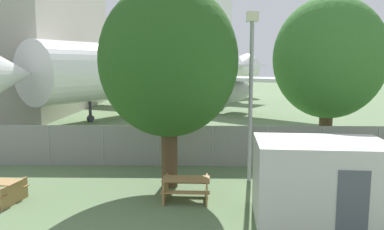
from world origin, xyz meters
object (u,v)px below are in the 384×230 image
Objects in this scene: tree_left_of_cabin at (329,58)px; portable_cabin at (320,181)px; picnic_bench_open_grass at (186,186)px; airplane at (163,71)px; tree_near_hangar at (169,61)px.

portable_cabin is at bearing -109.39° from tree_left_of_cabin.
airplane is at bearing 97.22° from picnic_bench_open_grass.
tree_near_hangar is at bearing 150.27° from portable_cabin.
tree_near_hangar is at bearing 38.03° from airplane.
tree_left_of_cabin is at bearing 28.48° from tree_near_hangar.
tree_left_of_cabin is (2.52, 7.16, 3.76)m from portable_cabin.
portable_cabin is at bearing 46.90° from airplane.
tree_near_hangar reaches higher than portable_cabin.
picnic_bench_open_grass is at bearing 160.78° from portable_cabin.
tree_near_hangar is (-0.69, 1.44, 4.36)m from picnic_bench_open_grass.
tree_near_hangar is (-4.78, 3.20, 3.60)m from portable_cabin.
portable_cabin is at bearing -33.81° from tree_near_hangar.
portable_cabin is (7.37, -27.66, -2.80)m from airplane.
picnic_bench_open_grass is at bearing -64.28° from tree_near_hangar.
portable_cabin is 4.51m from picnic_bench_open_grass.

